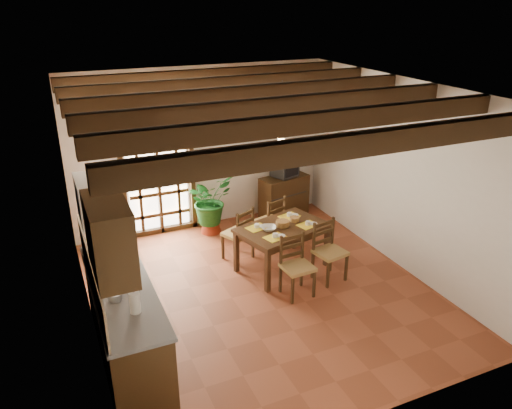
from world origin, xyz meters
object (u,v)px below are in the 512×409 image
dining_table (282,232)px  sideboard (284,196)px  potted_plant (210,202)px  kitchen_counter (125,320)px  chair_near_left (297,277)px  chair_near_right (329,262)px  pendant_lamp (281,133)px  chair_far_left (238,243)px  crt_tv (285,167)px  chair_far_right (270,231)px

dining_table → sideboard: 2.01m
potted_plant → kitchen_counter: bearing=-125.8°
chair_near_left → chair_near_right: chair_near_right is taller
sideboard → pendant_lamp: pendant_lamp is taller
dining_table → potted_plant: (-0.57, 1.63, -0.04)m
kitchen_counter → chair_near_left: 2.41m
chair_far_left → pendant_lamp: size_ratio=1.03×
dining_table → crt_tv: crt_tv is taller
chair_near_left → potted_plant: 2.41m
dining_table → sideboard: size_ratio=1.62×
dining_table → chair_far_right: (0.14, 0.72, -0.33)m
chair_far_left → dining_table: bearing=106.2°
chair_far_left → chair_far_right: size_ratio=0.97×
kitchen_counter → chair_far_right: 3.19m
chair_near_left → dining_table: bearing=76.0°
dining_table → chair_far_left: chair_far_left is taller
chair_far_left → potted_plant: size_ratio=0.39×
dining_table → chair_near_right: chair_near_right is taller
chair_far_left → crt_tv: size_ratio=1.71×
chair_near_left → potted_plant: bearing=97.1°
chair_near_left → kitchen_counter: bearing=-175.4°
chair_near_left → chair_far_left: 1.32m
kitchen_counter → dining_table: (2.51, 1.06, 0.14)m
kitchen_counter → chair_near_right: (2.99, 0.51, -0.20)m
potted_plant → sideboard: bearing=5.3°
chair_far_left → chair_near_right: bearing=106.3°
kitchen_counter → chair_near_right: 3.04m
sideboard → chair_far_left: bearing=-150.8°
chair_near_right → pendant_lamp: size_ratio=1.05×
chair_near_left → potted_plant: size_ratio=0.39×
dining_table → chair_far_left: 0.81m
dining_table → sideboard: bearing=47.0°
chair_far_left → sideboard: chair_far_left is taller
kitchen_counter → dining_table: size_ratio=1.54×
chair_far_right → sideboard: (0.79, 1.05, 0.10)m
chair_near_left → crt_tv: size_ratio=1.72×
pendant_lamp → potted_plant: bearing=110.5°
chair_near_right → chair_far_left: 1.47m
chair_far_right → chair_near_left: bearing=61.1°
chair_near_right → pendant_lamp: (-0.49, 0.65, 1.80)m
chair_near_left → sideboard: size_ratio=0.96×
chair_far_left → crt_tv: bearing=-164.4°
chair_near_right → chair_far_right: (-0.35, 1.27, 0.00)m
chair_near_left → crt_tv: bearing=63.4°
pendant_lamp → kitchen_counter: bearing=-155.2°
dining_table → pendant_lamp: (0.00, 0.10, 1.47)m
chair_far_right → crt_tv: 1.47m
chair_near_right → dining_table: bearing=121.2°
pendant_lamp → sideboard: bearing=61.0°
chair_far_right → potted_plant: (-0.71, 0.91, 0.29)m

